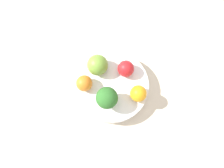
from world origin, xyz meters
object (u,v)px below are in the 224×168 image
object	(u,v)px
bowl	(112,87)
orange_front	(84,83)
apple_green	(98,65)
orange_back	(138,94)
broccoli	(107,98)
apple_red	(126,69)

from	to	relation	value
bowl	orange_front	distance (m)	0.09
bowl	apple_green	distance (m)	0.08
apple_green	orange_front	distance (m)	0.06
orange_front	orange_back	size ratio (longest dim) A/B	0.99
apple_green	orange_front	bearing A→B (deg)	-82.22
broccoli	orange_back	world-z (taller)	broccoli
bowl	orange_front	xyz separation A→B (m)	(-0.05, -0.05, 0.04)
apple_red	orange_front	size ratio (longest dim) A/B	1.03
apple_red	apple_green	distance (m)	0.08
apple_red	orange_front	world-z (taller)	apple_red
orange_front	bowl	bearing A→B (deg)	44.38
orange_back	apple_green	bearing A→B (deg)	-172.21
apple_green	apple_red	bearing A→B (deg)	36.10
apple_green	orange_back	world-z (taller)	apple_green
broccoli	apple_green	xyz separation A→B (m)	(-0.08, 0.05, -0.01)
bowl	broccoli	bearing A→B (deg)	-62.32
broccoli	orange_front	bearing A→B (deg)	-172.57
broccoli	orange_front	size ratio (longest dim) A/B	1.67
apple_red	orange_back	size ratio (longest dim) A/B	1.02
apple_red	orange_front	xyz separation A→B (m)	(-0.06, -0.11, -0.00)
apple_green	orange_front	size ratio (longest dim) A/B	1.30
apple_red	orange_front	distance (m)	0.12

